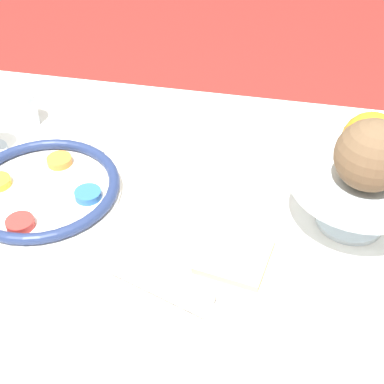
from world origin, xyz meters
name	(u,v)px	position (x,y,z in m)	size (l,w,h in m)	color
dining_table	(194,337)	(0.00, 0.00, 0.37)	(1.31, 0.83, 0.74)	white
seder_plate	(41,191)	(-0.28, 0.00, 0.76)	(0.28, 0.28, 0.03)	white
fruit_stand	(360,181)	(0.26, 0.04, 0.83)	(0.23, 0.23, 0.11)	silver
orange_fruit	(370,141)	(0.27, 0.06, 0.90)	(0.09, 0.09, 0.09)	orange
coconut	(372,155)	(0.26, 0.01, 0.91)	(0.11, 0.11, 0.11)	brown
bread_plate	(234,259)	(0.08, -0.09, 0.75)	(0.17, 0.17, 0.02)	silver
napkin_roll	(159,281)	(-0.02, -0.17, 0.76)	(0.18, 0.10, 0.04)	white
cup_mid	(22,110)	(-0.41, 0.21, 0.78)	(0.06, 0.06, 0.07)	silver
cup_far	(345,139)	(0.25, 0.24, 0.78)	(0.06, 0.06, 0.07)	silver
fork_left	(91,126)	(-0.27, 0.22, 0.75)	(0.05, 0.18, 0.01)	silver
fork_right	(105,127)	(-0.24, 0.22, 0.75)	(0.05, 0.18, 0.01)	silver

